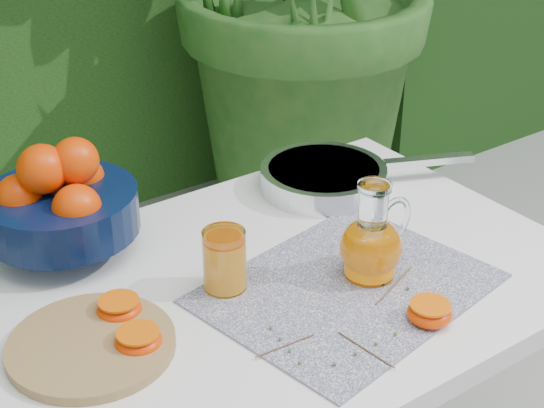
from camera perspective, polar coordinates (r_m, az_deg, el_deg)
white_table at (r=1.44m, az=0.46°, el=-7.71°), size 1.00×0.70×0.75m
placemat at (r=1.37m, az=5.15°, el=-5.75°), size 0.50×0.42×0.00m
cutting_board at (r=1.27m, az=-12.27°, el=-9.42°), size 0.32×0.32×0.02m
fruit_bowl at (r=1.47m, az=-14.34°, el=0.16°), size 0.28×0.28×0.21m
juice_pitcher at (r=1.38m, az=6.85°, el=-2.73°), size 0.15×0.11×0.17m
juice_tumbler at (r=1.34m, az=-3.27°, el=-3.94°), size 0.09×0.09×0.10m
saute_pan at (r=1.67m, az=3.68°, el=1.90°), size 0.46×0.33×0.05m
orange_halves at (r=1.27m, az=-2.88°, el=-7.96°), size 0.49×0.38×0.03m
thyme_sprigs at (r=1.29m, az=5.51°, el=-8.10°), size 0.35×0.23×0.01m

